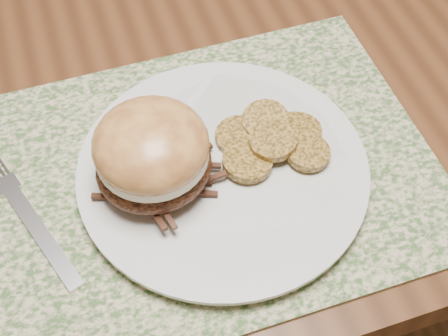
{
  "coord_description": "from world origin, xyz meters",
  "views": [
    {
      "loc": [
        -0.03,
        -0.59,
        1.25
      ],
      "look_at": [
        0.08,
        -0.28,
        0.79
      ],
      "focal_mm": 50.0,
      "sensor_mm": 36.0,
      "label": 1
    }
  ],
  "objects_px": {
    "dining_table": "(99,69)",
    "fork": "(29,217)",
    "dinner_plate": "(223,171)",
    "pork_sandwich": "(152,154)"
  },
  "relations": [
    {
      "from": "dining_table",
      "to": "fork",
      "type": "bearing_deg",
      "value": -112.26
    },
    {
      "from": "dining_table",
      "to": "dinner_plate",
      "type": "bearing_deg",
      "value": -73.28
    },
    {
      "from": "pork_sandwich",
      "to": "fork",
      "type": "xyz_separation_m",
      "value": [
        -0.12,
        0.01,
        -0.05
      ]
    },
    {
      "from": "fork",
      "to": "pork_sandwich",
      "type": "bearing_deg",
      "value": -21.69
    },
    {
      "from": "dinner_plate",
      "to": "fork",
      "type": "bearing_deg",
      "value": 176.37
    },
    {
      "from": "dinner_plate",
      "to": "pork_sandwich",
      "type": "xyz_separation_m",
      "value": [
        -0.06,
        0.01,
        0.05
      ]
    },
    {
      "from": "pork_sandwich",
      "to": "dining_table",
      "type": "bearing_deg",
      "value": 82.03
    },
    {
      "from": "dinner_plate",
      "to": "fork",
      "type": "relative_size",
      "value": 1.51
    },
    {
      "from": "dinner_plate",
      "to": "pork_sandwich",
      "type": "bearing_deg",
      "value": 174.8
    },
    {
      "from": "dining_table",
      "to": "fork",
      "type": "relative_size",
      "value": 8.73
    }
  ]
}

